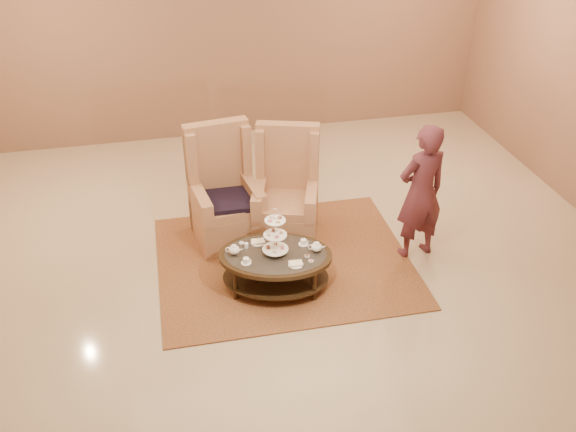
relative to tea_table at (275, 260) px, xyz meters
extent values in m
plane|color=#C5B292|center=(0.11, 0.09, -0.36)|extent=(8.00, 8.00, 0.00)
cube|color=silver|center=(0.11, 0.09, -0.36)|extent=(8.00, 8.00, 0.02)
cube|color=#936950|center=(0.11, 4.09, 1.39)|extent=(8.00, 0.04, 3.50)
cube|color=#956334|center=(0.19, 0.44, -0.35)|extent=(2.85, 2.39, 0.02)
cylinder|color=black|center=(-0.45, -0.11, -0.17)|extent=(0.06, 0.06, 0.39)
cylinder|color=black|center=(0.34, -0.31, -0.17)|extent=(0.06, 0.06, 0.39)
cylinder|color=black|center=(-0.34, 0.30, -0.17)|extent=(0.06, 0.06, 0.39)
cylinder|color=black|center=(0.45, 0.11, -0.17)|extent=(0.06, 0.06, 0.39)
cylinder|color=silver|center=(0.00, 0.00, 0.32)|extent=(0.01, 0.01, 0.49)
torus|color=silver|center=(0.00, 0.00, 0.57)|extent=(0.12, 0.04, 0.12)
cylinder|color=white|center=(0.00, 0.00, 0.14)|extent=(0.33, 0.33, 0.01)
cylinder|color=white|center=(0.00, 0.00, 0.32)|extent=(0.29, 0.29, 0.01)
cylinder|color=white|center=(0.00, 0.00, 0.49)|extent=(0.26, 0.26, 0.01)
cylinder|color=#BE6861|center=(0.07, -0.02, 0.16)|extent=(0.05, 0.05, 0.03)
cylinder|color=tan|center=(0.02, 0.07, 0.16)|extent=(0.05, 0.05, 0.03)
cylinder|color=brown|center=(-0.07, 0.02, 0.16)|extent=(0.05, 0.05, 0.03)
cylinder|color=beige|center=(-0.02, -0.07, 0.16)|extent=(0.05, 0.05, 0.03)
ellipsoid|color=tan|center=(0.07, 0.00, 0.33)|extent=(0.05, 0.05, 0.03)
ellipsoid|color=brown|center=(0.00, 0.07, 0.33)|extent=(0.05, 0.05, 0.03)
ellipsoid|color=beige|center=(-0.07, 0.00, 0.33)|extent=(0.05, 0.05, 0.03)
ellipsoid|color=#BE6861|center=(0.00, -0.07, 0.33)|extent=(0.05, 0.05, 0.03)
cube|color=brown|center=(0.05, 0.02, 0.50)|extent=(0.05, 0.04, 0.02)
cube|color=beige|center=(-0.02, 0.05, 0.50)|extent=(0.05, 0.04, 0.02)
cube|color=#BE6861|center=(-0.06, -0.02, 0.50)|extent=(0.05, 0.04, 0.02)
cube|color=tan|center=(0.02, -0.06, 0.50)|extent=(0.05, 0.04, 0.02)
ellipsoid|color=white|center=(-0.42, 0.08, 0.14)|extent=(0.14, 0.14, 0.09)
cylinder|color=white|center=(-0.42, 0.08, 0.18)|extent=(0.07, 0.07, 0.01)
sphere|color=white|center=(-0.42, 0.08, 0.20)|extent=(0.02, 0.02, 0.02)
cone|color=white|center=(-0.35, 0.07, 0.14)|extent=(0.07, 0.04, 0.05)
torus|color=white|center=(-0.48, 0.10, 0.14)|extent=(0.07, 0.03, 0.07)
ellipsoid|color=white|center=(0.43, -0.06, 0.14)|extent=(0.14, 0.14, 0.09)
cylinder|color=white|center=(0.43, -0.06, 0.18)|extent=(0.07, 0.07, 0.01)
sphere|color=white|center=(0.43, -0.06, 0.20)|extent=(0.02, 0.02, 0.02)
cone|color=white|center=(0.50, -0.07, 0.14)|extent=(0.07, 0.04, 0.05)
torus|color=white|center=(0.37, -0.04, 0.14)|extent=(0.07, 0.03, 0.07)
cylinder|color=white|center=(-0.32, -0.10, 0.09)|extent=(0.13, 0.13, 0.01)
cylinder|color=white|center=(-0.32, -0.10, 0.12)|extent=(0.08, 0.08, 0.05)
torus|color=white|center=(-0.29, -0.11, 0.12)|extent=(0.04, 0.02, 0.03)
cylinder|color=white|center=(0.32, 0.10, 0.09)|extent=(0.13, 0.13, 0.01)
cylinder|color=white|center=(0.32, 0.10, 0.12)|extent=(0.08, 0.08, 0.05)
torus|color=white|center=(0.36, 0.09, 0.12)|extent=(0.04, 0.02, 0.03)
cylinder|color=white|center=(-0.14, 0.23, 0.09)|extent=(0.19, 0.19, 0.01)
cube|color=#F1E5CC|center=(-0.14, 0.23, 0.10)|extent=(0.14, 0.10, 0.02)
cylinder|color=white|center=(0.16, -0.24, 0.09)|extent=(0.19, 0.19, 0.01)
cube|color=#F1E5CC|center=(0.16, -0.24, 0.10)|extent=(0.14, 0.10, 0.02)
cylinder|color=white|center=(-0.28, 0.17, 0.11)|extent=(0.05, 0.05, 0.06)
cylinder|color=white|center=(0.33, -0.22, 0.09)|extent=(0.07, 0.07, 0.01)
cylinder|color=#BE6861|center=(0.33, -0.22, 0.10)|extent=(0.05, 0.05, 0.01)
cylinder|color=white|center=(0.31, -0.13, 0.09)|extent=(0.07, 0.07, 0.01)
cylinder|color=brown|center=(0.31, -0.13, 0.10)|extent=(0.05, 0.05, 0.01)
cylinder|color=white|center=(-0.32, 0.26, 0.09)|extent=(0.07, 0.07, 0.01)
cylinder|color=beige|center=(-0.32, 0.26, 0.10)|extent=(0.05, 0.05, 0.01)
cube|color=#B67C55|center=(-0.36, 1.04, -0.14)|extent=(0.84, 0.84, 0.45)
cube|color=#B67C55|center=(-0.35, 0.99, 0.14)|extent=(0.72, 0.72, 0.11)
cube|color=#B67C55|center=(-0.40, 1.35, 0.33)|extent=(0.76, 0.25, 1.39)
cube|color=#B67C55|center=(-0.72, 1.26, 0.65)|extent=(0.14, 0.25, 0.64)
cube|color=#B67C55|center=(-0.08, 1.35, 0.65)|extent=(0.14, 0.25, 0.64)
cube|color=#B67C55|center=(-0.66, 0.94, 0.23)|extent=(0.22, 0.68, 0.28)
cube|color=#B67C55|center=(-0.05, 1.03, 0.23)|extent=(0.22, 0.68, 0.28)
cube|color=black|center=(-0.35, 0.96, 0.22)|extent=(0.59, 0.53, 0.06)
cube|color=#B67C55|center=(0.31, 0.92, -0.14)|extent=(0.91, 0.91, 0.44)
cube|color=#B67C55|center=(0.30, 0.87, 0.13)|extent=(0.77, 0.77, 0.10)
cube|color=#B67C55|center=(0.40, 1.21, 0.31)|extent=(0.74, 0.36, 1.35)
cube|color=#B67C55|center=(0.09, 1.26, 0.63)|extent=(0.17, 0.25, 0.62)
cube|color=#B67C55|center=(0.69, 1.08, 0.63)|extent=(0.17, 0.25, 0.62)
cube|color=#B67C55|center=(0.01, 0.96, 0.21)|extent=(0.31, 0.66, 0.27)
cube|color=#B67C55|center=(0.59, 0.78, 0.21)|extent=(0.31, 0.66, 0.27)
imported|color=#54242D|center=(1.69, 0.28, 0.45)|extent=(0.65, 0.49, 1.61)
camera|label=1|loc=(-1.07, -5.35, 3.93)|focal=40.00mm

